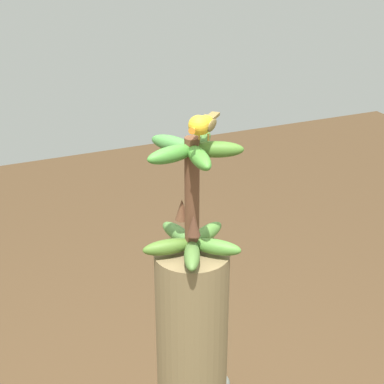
{
  "coord_description": "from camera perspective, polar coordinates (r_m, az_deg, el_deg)",
  "views": [
    {
      "loc": [
        -1.33,
        0.57,
        2.08
      ],
      "look_at": [
        0.0,
        0.0,
        1.41
      ],
      "focal_mm": 57.57,
      "sensor_mm": 36.0,
      "label": 1
    }
  ],
  "objects": [
    {
      "name": "perched_bird",
      "position": [
        1.49,
        0.93,
        6.24
      ],
      "size": [
        0.14,
        0.14,
        0.07
      ],
      "color": "#C68933",
      "rests_on": "banana_bunch"
    },
    {
      "name": "garden_rock",
      "position": [
        3.0,
        1.54,
        -17.24
      ],
      "size": [
        0.23,
        0.25,
        0.14
      ],
      "primitive_type": "ellipsoid",
      "rotation": [
        0.0,
        0.0,
        0.97
      ],
      "color": "slate",
      "rests_on": "ground"
    },
    {
      "name": "banana_bunch",
      "position": [
        1.6,
        -0.02,
        -0.63
      ],
      "size": [
        0.27,
        0.27,
        0.33
      ],
      "color": "brown",
      "rests_on": "banana_tree"
    }
  ]
}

